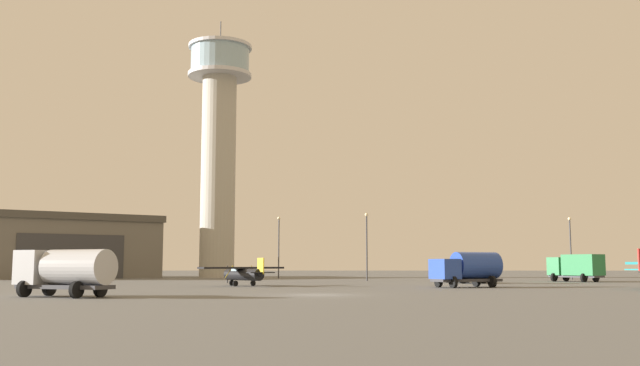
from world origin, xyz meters
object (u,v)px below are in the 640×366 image
object	(u,v)px
light_post_east	(279,242)
light_post_north	(367,240)
truck_fuel_tanker_silver	(65,270)
truck_box_green	(576,266)
control_tower	(219,137)
airplane_black	(244,273)
truck_fuel_tanker_blue	(468,268)
light_post_west	(570,242)
truck_flatbed_white	(469,271)

from	to	relation	value
light_post_east	light_post_north	xyz separation A→B (m)	(12.00, -13.52, -0.25)
truck_fuel_tanker_silver	truck_box_green	size ratio (longest dim) A/B	1.02
truck_fuel_tanker_silver	light_post_east	xyz separation A→B (m)	(8.16, 58.06, 3.60)
control_tower	airplane_black	size ratio (longest dim) A/B	5.45
truck_box_green	truck_fuel_tanker_blue	size ratio (longest dim) A/B	1.00
airplane_black	light_post_east	size ratio (longest dim) A/B	0.84
light_post_north	control_tower	bearing A→B (deg)	136.57
control_tower	light_post_east	bearing A→B (deg)	-36.28
airplane_black	truck_fuel_tanker_blue	size ratio (longest dim) A/B	1.15
control_tower	truck_box_green	xyz separation A→B (m)	(46.09, -25.78, -20.13)
control_tower	light_post_east	xyz separation A→B (m)	(10.16, -7.45, -16.63)
airplane_black	light_post_west	distance (m)	49.85
airplane_black	light_post_north	size ratio (longest dim) A/B	0.89
truck_box_green	light_post_north	bearing A→B (deg)	44.15
airplane_black	truck_flatbed_white	world-z (taller)	truck_flatbed_white
control_tower	truck_flatbed_white	bearing A→B (deg)	-45.29
truck_box_green	light_post_north	size ratio (longest dim) A/B	0.78
control_tower	light_post_north	size ratio (longest dim) A/B	4.87
light_post_west	light_post_north	size ratio (longest dim) A/B	0.99
light_post_west	light_post_east	world-z (taller)	light_post_east
truck_box_green	truck_flatbed_white	xyz separation A→B (m)	(-13.69, -6.95, -0.49)
light_post_east	light_post_north	distance (m)	18.08
truck_fuel_tanker_blue	light_post_north	distance (m)	26.76
truck_fuel_tanker_blue	truck_flatbed_white	bearing A→B (deg)	-124.63
control_tower	truck_fuel_tanker_blue	xyz separation A→B (m)	(29.76, -46.41, -20.22)
control_tower	truck_box_green	distance (m)	56.52
truck_fuel_tanker_silver	truck_flatbed_white	distance (m)	44.72
truck_flatbed_white	light_post_north	distance (m)	16.04
truck_fuel_tanker_blue	truck_box_green	bearing A→B (deg)	-152.06
light_post_west	truck_fuel_tanker_silver	bearing A→B (deg)	-132.45
airplane_black	truck_fuel_tanker_blue	distance (m)	20.12
airplane_black	truck_fuel_tanker_blue	bearing A→B (deg)	-138.36
truck_flatbed_white	light_post_east	size ratio (longest dim) A/B	0.85
light_post_east	light_post_west	bearing A→B (deg)	-8.58
truck_fuel_tanker_silver	light_post_east	distance (m)	58.74
light_post_north	airplane_black	bearing A→B (deg)	-118.84
truck_fuel_tanker_silver	truck_box_green	distance (m)	59.36
truck_box_green	light_post_north	distance (m)	24.63
truck_fuel_tanker_silver	light_post_north	size ratio (longest dim) A/B	0.79
truck_fuel_tanker_silver	truck_box_green	world-z (taller)	truck_box_green
airplane_black	light_post_east	bearing A→B (deg)	-39.70
light_post_west	light_post_east	xyz separation A→B (m)	(-39.50, 5.96, 0.28)
light_post_west	light_post_north	distance (m)	28.52
light_post_east	truck_fuel_tanker_silver	bearing A→B (deg)	-98.00
control_tower	truck_fuel_tanker_silver	xyz separation A→B (m)	(1.99, -65.52, -20.24)
truck_box_green	truck_fuel_tanker_blue	world-z (taller)	truck_box_green
truck_flatbed_white	truck_fuel_tanker_blue	size ratio (longest dim) A/B	1.15
control_tower	truck_fuel_tanker_blue	distance (m)	58.73
truck_box_green	truck_flatbed_white	distance (m)	15.36
truck_fuel_tanker_silver	light_post_west	distance (m)	70.69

